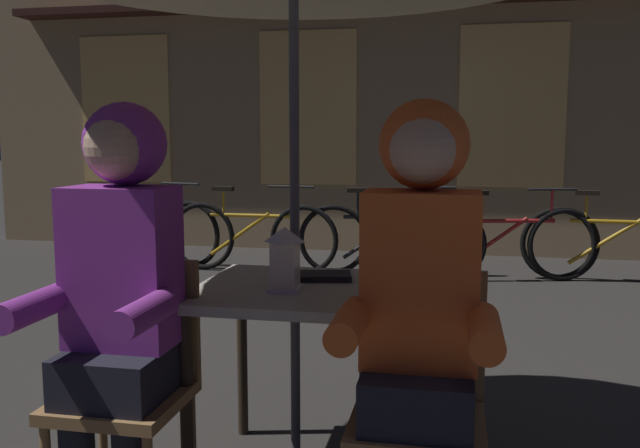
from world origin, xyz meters
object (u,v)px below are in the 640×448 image
cafe_table (295,312)px  chair_right (419,397)px  bicycle_third (388,238)px  bicycle_nearest (150,229)px  bicycle_fourth (507,243)px  chair_left (131,376)px  person_left_hooded (119,275)px  lantern (285,257)px  book (325,276)px  person_right_hooded (420,288)px  bicycle_fifth (619,244)px  bicycle_second (252,236)px

cafe_table → chair_right: chair_right is taller
cafe_table → bicycle_third: (-0.03, 3.84, -0.29)m
bicycle_nearest → bicycle_fourth: 3.52m
bicycle_fourth → bicycle_third: bearing=176.5°
chair_left → person_left_hooded: 0.36m
chair_left → cafe_table: bearing=37.5°
lantern → chair_left: size_ratio=0.27×
chair_left → chair_right: same height
chair_left → bicycle_nearest: 4.80m
lantern → book: size_ratio=1.16×
person_right_hooded → bicycle_fourth: (0.55, 4.21, -0.50)m
bicycle_nearest → bicycle_fifth: bearing=-1.0°
cafe_table → bicycle_fifth: (1.99, 3.91, -0.29)m
person_right_hooded → book: (-0.39, 0.56, -0.09)m
cafe_table → lantern: bearing=-99.3°
bicycle_second → chair_left: bearing=-78.5°
cafe_table → bicycle_nearest: bicycle_nearest is taller
bicycle_second → bicycle_fifth: same height
cafe_table → bicycle_fourth: bearing=74.7°
person_right_hooded → lantern: bearing=145.8°
chair_right → person_right_hooded: person_right_hooded is taller
bicycle_third → chair_right: bearing=-83.1°
chair_left → person_right_hooded: 1.03m
bicycle_nearest → book: bicycle_nearest is taller
bicycle_nearest → book: size_ratio=8.21×
cafe_table → person_right_hooded: 0.67m
person_left_hooded → bicycle_fourth: (1.51, 4.21, -0.50)m
cafe_table → person_left_hooded: 0.67m
bicycle_fourth → bicycle_fifth: bearing=7.5°
bicycle_fifth → lantern: bearing=-116.7°
chair_right → bicycle_second: bearing=113.7°
person_left_hooded → bicycle_nearest: bearing=114.4°
chair_right → person_right_hooded: 0.36m
chair_right → lantern: bearing=150.5°
cafe_table → bicycle_fourth: (1.03, 3.78, -0.29)m
person_right_hooded → bicycle_nearest: size_ratio=0.85×
person_right_hooded → bicycle_second: bearing=113.4°
lantern → chair_right: size_ratio=0.27×
chair_left → bicycle_nearest: (-2.00, 4.36, -0.14)m
bicycle_third → lantern: bearing=-89.7°
chair_right → bicycle_second: chair_right is taller
bicycle_second → bicycle_fourth: size_ratio=1.02×
chair_right → bicycle_third: chair_right is taller
bicycle_fourth → bicycle_fifth: (0.96, 0.13, 0.00)m
chair_right → person_right_hooded: bearing=-90.0°
lantern → bicycle_nearest: lantern is taller
chair_right → bicycle_nearest: bearing=124.2°
chair_left → bicycle_fifth: chair_left is taller
chair_right → person_left_hooded: bearing=-176.6°
cafe_table → lantern: lantern is taller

